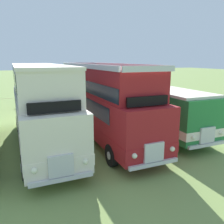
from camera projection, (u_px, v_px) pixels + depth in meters
The scene contains 3 objects.
bus_seventh_in_row at pixel (40, 102), 12.73m from camera, with size 2.86×10.68×4.49m.
bus_eighth_in_row at pixel (103, 100), 14.18m from camera, with size 2.92×11.20×4.52m.
bus_ninth_in_row at pixel (153, 105), 15.89m from camera, with size 2.79×10.07×2.99m.
Camera 1 is at (6.43, -13.09, 4.77)m, focal length 37.41 mm.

